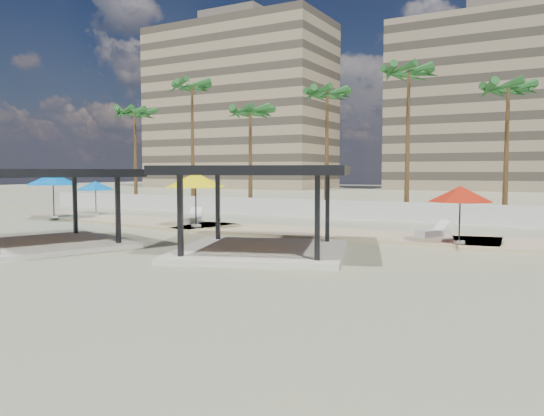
{
  "coord_description": "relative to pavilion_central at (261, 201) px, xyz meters",
  "views": [
    {
      "loc": [
        12.34,
        -16.68,
        3.14
      ],
      "look_at": [
        0.18,
        5.06,
        1.4
      ],
      "focal_mm": 35.0,
      "sensor_mm": 36.0,
      "label": 1
    }
  ],
  "objects": [
    {
      "name": "ground",
      "position": [
        -2.14,
        -0.68,
        -1.98
      ],
      "size": [
        200.0,
        200.0,
        0.0
      ],
      "primitive_type": "plane",
      "color": "tan",
      "rests_on": "ground"
    },
    {
      "name": "promenade",
      "position": [
        -0.14,
        6.98,
        -1.92
      ],
      "size": [
        44.45,
        7.97,
        0.24
      ],
      "color": "#C6B284",
      "rests_on": "ground"
    },
    {
      "name": "boundary_wall",
      "position": [
        -2.14,
        15.32,
        -1.38
      ],
      "size": [
        56.0,
        0.3,
        1.2
      ],
      "primitive_type": "cube",
      "color": "silver",
      "rests_on": "ground"
    },
    {
      "name": "building_west",
      "position": [
        -44.14,
        67.32,
        13.28
      ],
      "size": [
        34.0,
        16.0,
        32.4
      ],
      "color": "#937F60",
      "rests_on": "ground"
    },
    {
      "name": "building_mid",
      "position": [
        1.86,
        77.32,
        12.28
      ],
      "size": [
        38.0,
        16.0,
        30.4
      ],
      "color": "#847259",
      "rests_on": "ground"
    },
    {
      "name": "pavilion_central",
      "position": [
        0.0,
        0.0,
        0.0
      ],
      "size": [
        8.35,
        8.35,
        3.33
      ],
      "rotation": [
        0.0,
        0.0,
        0.34
      ],
      "color": "beige",
      "rests_on": "ground"
    },
    {
      "name": "pavilion_west",
      "position": [
        -8.81,
        -2.96,
        -0.07
      ],
      "size": [
        8.07,
        8.07,
        3.22
      ],
      "rotation": [
        0.0,
        0.0,
        -0.34
      ],
      "color": "beige",
      "rests_on": "ground"
    },
    {
      "name": "umbrella_a",
      "position": [
        -18.2,
        8.52,
        0.15
      ],
      "size": [
        2.62,
        2.62,
        2.27
      ],
      "rotation": [
        0.0,
        0.0,
        -0.03
      ],
      "color": "beige",
      "rests_on": "promenade"
    },
    {
      "name": "umbrella_b",
      "position": [
        -7.0,
        5.12,
        0.67
      ],
      "size": [
        4.03,
        4.03,
        2.88
      ],
      "rotation": [
        0.0,
        0.0,
        -0.29
      ],
      "color": "beige",
      "rests_on": "promenade"
    },
    {
      "name": "umbrella_c",
      "position": [
        6.39,
        5.12,
        0.22
      ],
      "size": [
        3.32,
        3.32,
        2.36
      ],
      "rotation": [
        0.0,
        0.0,
        -0.3
      ],
      "color": "beige",
      "rests_on": "promenade"
    },
    {
      "name": "umbrella_f",
      "position": [
        -18.24,
        5.12,
        0.66
      ],
      "size": [
        3.96,
        3.96,
        2.87
      ],
      "rotation": [
        0.0,
        0.0,
        0.27
      ],
      "color": "beige",
      "rests_on": "promenade"
    },
    {
      "name": "lounger_a",
      "position": [
        -8.56,
        6.85,
        -1.61
      ],
      "size": [
        1.55,
        2.27,
        0.82
      ],
      "rotation": [
        0.0,
        0.0,
        2.01
      ],
      "color": "silver",
      "rests_on": "promenade"
    },
    {
      "name": "lounger_b",
      "position": [
        4.93,
        7.01,
        -1.63
      ],
      "size": [
        1.37,
        1.94,
        0.71
      ],
      "rotation": [
        0.0,
        0.0,
        1.11
      ],
      "color": "silver",
      "rests_on": "promenade"
    },
    {
      "name": "palm_a",
      "position": [
        -23.14,
        17.62,
        5.91
      ],
      "size": [
        3.0,
        3.0,
        9.04
      ],
      "color": "brown",
      "rests_on": "ground"
    },
    {
      "name": "palm_b",
      "position": [
        -17.14,
        18.02,
        7.7
      ],
      "size": [
        3.0,
        3.0,
        10.95
      ],
      "color": "brown",
      "rests_on": "ground"
    },
    {
      "name": "palm_c",
      "position": [
        -11.14,
        17.42,
        5.37
      ],
      "size": [
        3.0,
        3.0,
        8.47
      ],
      "color": "brown",
      "rests_on": "ground"
    },
    {
      "name": "palm_d",
      "position": [
        -5.14,
        18.22,
        6.38
      ],
      "size": [
        3.0,
        3.0,
        9.54
      ],
      "color": "brown",
      "rests_on": "ground"
    },
    {
      "name": "palm_e",
      "position": [
        0.86,
        17.72,
        7.25
      ],
      "size": [
        3.0,
        3.0,
        10.48
      ],
      "color": "brown",
      "rests_on": "ground"
    },
    {
      "name": "palm_f",
      "position": [
        6.86,
        17.92,
        5.84
      ],
      "size": [
        3.0,
        3.0,
        8.97
      ],
      "color": "brown",
      "rests_on": "ground"
    }
  ]
}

